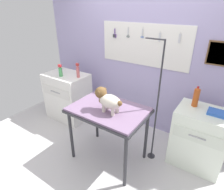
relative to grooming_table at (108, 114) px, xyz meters
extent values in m
cube|color=silver|center=(-0.13, -0.16, -0.79)|extent=(4.40, 4.00, 0.04)
cube|color=#AA9FCE|center=(-0.13, 1.12, 0.38)|extent=(4.00, 0.06, 2.30)
cube|color=white|center=(-0.06, 1.08, 0.73)|extent=(1.54, 0.02, 0.67)
cylinder|color=gray|center=(-0.60, 1.07, 0.96)|extent=(0.01, 0.02, 0.01)
cylinder|color=#64448F|center=(-0.60, 1.06, 0.90)|extent=(0.02, 0.02, 0.09)
cube|color=#64448F|center=(-0.60, 1.06, 0.83)|extent=(0.06, 0.02, 0.06)
cube|color=#333338|center=(-0.60, 1.04, 0.83)|extent=(0.05, 0.01, 0.05)
cylinder|color=gray|center=(-0.34, 1.07, 0.98)|extent=(0.01, 0.02, 0.01)
cube|color=silver|center=(-0.34, 1.06, 0.91)|extent=(0.01, 0.00, 0.11)
cube|color=silver|center=(-0.33, 1.06, 0.91)|extent=(0.01, 0.00, 0.11)
torus|color=#14292F|center=(-0.35, 1.06, 0.84)|extent=(0.03, 0.01, 0.03)
torus|color=#14292F|center=(-0.32, 1.06, 0.84)|extent=(0.03, 0.01, 0.03)
cylinder|color=gray|center=(-0.08, 1.07, 1.00)|extent=(0.01, 0.02, 0.01)
cube|color=silver|center=(-0.08, 1.06, 0.93)|extent=(0.01, 0.00, 0.11)
cube|color=silver|center=(-0.07, 1.06, 0.93)|extent=(0.01, 0.00, 0.11)
torus|color=#3C66C4|center=(-0.09, 1.06, 0.85)|extent=(0.03, 0.01, 0.03)
torus|color=#3C66C4|center=(-0.06, 1.06, 0.85)|extent=(0.03, 0.01, 0.03)
cylinder|color=gray|center=(0.21, 1.07, 0.95)|extent=(0.01, 0.02, 0.01)
cube|color=silver|center=(0.21, 1.06, 0.88)|extent=(0.03, 0.01, 0.13)
cylinder|color=gray|center=(0.51, 1.07, 0.96)|extent=(0.01, 0.02, 0.01)
cube|color=silver|center=(0.51, 1.06, 0.89)|extent=(0.03, 0.01, 0.13)
cube|color=brown|center=(1.09, 1.07, 0.74)|extent=(0.38, 0.02, 0.32)
cube|color=#AD804E|center=(1.09, 1.07, 0.74)|extent=(0.35, 0.01, 0.29)
cylinder|color=#2D2D33|center=(-0.45, -0.29, -0.37)|extent=(0.04, 0.04, 0.79)
cylinder|color=#2D2D33|center=(0.45, -0.29, -0.37)|extent=(0.04, 0.04, 0.79)
cylinder|color=#2D2D33|center=(-0.45, 0.29, -0.37)|extent=(0.04, 0.04, 0.79)
cylinder|color=#2D2D33|center=(0.45, 0.29, -0.37)|extent=(0.04, 0.04, 0.79)
cube|color=#2D2D33|center=(0.00, 0.00, 0.04)|extent=(1.02, 0.71, 0.03)
cube|color=slate|center=(0.00, 0.00, 0.07)|extent=(0.99, 0.69, 0.03)
cylinder|color=#2D2D33|center=(0.53, 0.37, -0.76)|extent=(0.11, 0.11, 0.01)
cylinder|color=#2D2D33|center=(0.53, 0.37, 0.10)|extent=(0.02, 0.02, 1.74)
cylinder|color=#2D2D33|center=(0.41, 0.37, 0.96)|extent=(0.24, 0.02, 0.02)
cylinder|color=beige|center=(0.00, -0.11, 0.13)|extent=(0.04, 0.04, 0.10)
cylinder|color=beige|center=(0.01, -0.01, 0.13)|extent=(0.04, 0.04, 0.10)
cylinder|color=beige|center=(0.15, -0.11, 0.13)|extent=(0.04, 0.04, 0.10)
cylinder|color=beige|center=(0.15, -0.02, 0.13)|extent=(0.04, 0.04, 0.10)
ellipsoid|color=beige|center=(0.07, -0.06, 0.23)|extent=(0.32, 0.21, 0.17)
ellipsoid|color=brown|center=(-0.03, -0.06, 0.23)|extent=(0.11, 0.14, 0.10)
sphere|color=brown|center=(-0.07, -0.06, 0.32)|extent=(0.15, 0.15, 0.15)
ellipsoid|color=beige|center=(-0.14, -0.05, 0.30)|extent=(0.07, 0.06, 0.05)
sphere|color=black|center=(-0.17, -0.05, 0.30)|extent=(0.02, 0.02, 0.02)
ellipsoid|color=brown|center=(-0.06, -0.12, 0.33)|extent=(0.05, 0.04, 0.08)
ellipsoid|color=brown|center=(-0.05, 0.01, 0.33)|extent=(0.05, 0.04, 0.08)
sphere|color=brown|center=(0.22, -0.07, 0.26)|extent=(0.07, 0.07, 0.07)
cube|color=white|center=(-1.33, 0.51, -0.31)|extent=(0.80, 0.56, 0.91)
cube|color=silver|center=(-1.33, 0.22, -0.11)|extent=(0.70, 0.01, 0.18)
cylinder|color=#99999E|center=(-1.33, 0.21, -0.11)|extent=(0.24, 0.02, 0.02)
cube|color=white|center=(1.09, 0.64, -0.34)|extent=(0.68, 0.52, 0.85)
cube|color=silver|center=(1.09, 0.37, -0.16)|extent=(0.60, 0.01, 0.17)
cylinder|color=#99999E|center=(1.09, 0.37, -0.16)|extent=(0.20, 0.02, 0.02)
cylinder|color=#499F5B|center=(-1.32, 0.39, 0.22)|extent=(0.07, 0.07, 0.15)
cylinder|color=#499F5B|center=(-1.32, 0.39, 0.31)|extent=(0.03, 0.03, 0.02)
cube|color=red|center=(-1.32, 0.39, 0.34)|extent=(0.06, 0.04, 0.04)
cylinder|color=#CF6467|center=(-1.03, 0.53, 0.24)|extent=(0.06, 0.06, 0.19)
cylinder|color=#CF6467|center=(-1.03, 0.53, 0.34)|extent=(0.03, 0.03, 0.02)
cube|color=red|center=(-1.03, 0.53, 0.38)|extent=(0.05, 0.03, 0.04)
cylinder|color=#BA4E1C|center=(0.93, 0.71, 0.20)|extent=(0.08, 0.08, 0.25)
cone|color=#BA4E1C|center=(0.93, 0.71, 0.34)|extent=(0.08, 0.08, 0.02)
cylinder|color=red|center=(0.93, 0.71, 0.36)|extent=(0.03, 0.03, 0.02)
cube|color=blue|center=(1.23, 0.65, 0.10)|extent=(0.24, 0.18, 0.04)
camera|label=1|loc=(1.24, -1.76, 1.33)|focal=30.00mm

